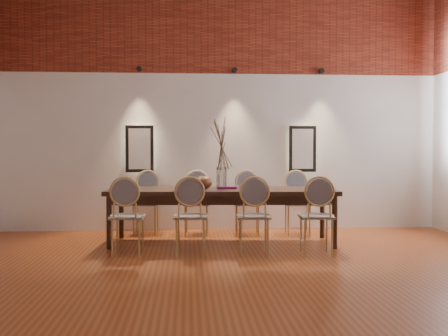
{
  "coord_description": "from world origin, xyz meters",
  "views": [
    {
      "loc": [
        -0.54,
        -4.89,
        1.29
      ],
      "look_at": [
        -0.08,
        1.86,
        1.05
      ],
      "focal_mm": 42.0,
      "sensor_mm": 36.0,
      "label": 1
    }
  ],
  "objects": [
    {
      "name": "spot_fixture_left",
      "position": [
        -1.3,
        3.42,
        2.55
      ],
      "size": [
        0.08,
        0.1,
        0.08
      ],
      "primitive_type": "cylinder",
      "rotation": [
        1.57,
        0.0,
        0.0
      ],
      "color": "black",
      "rests_on": "wall_back"
    },
    {
      "name": "chair_near_a",
      "position": [
        -1.28,
        1.55,
        0.47
      ],
      "size": [
        0.47,
        0.47,
        0.94
      ],
      "primitive_type": null,
      "rotation": [
        0.0,
        0.0,
        -0.06
      ],
      "color": "tan",
      "rests_on": "floor"
    },
    {
      "name": "niche_left",
      "position": [
        -1.3,
        3.45,
        1.3
      ],
      "size": [
        0.36,
        0.06,
        0.66
      ],
      "primitive_type": "cube",
      "color": "#FFEAC6",
      "rests_on": "wall_back"
    },
    {
      "name": "chair_far_b",
      "position": [
        -0.41,
        3.05,
        0.47
      ],
      "size": [
        0.47,
        0.47,
        0.94
      ],
      "primitive_type": null,
      "rotation": [
        0.0,
        0.0,
        3.08
      ],
      "color": "tan",
      "rests_on": "floor"
    },
    {
      "name": "spot_fixture_mid",
      "position": [
        0.2,
        3.42,
        2.55
      ],
      "size": [
        0.08,
        0.1,
        0.08
      ],
      "primitive_type": "cylinder",
      "rotation": [
        1.57,
        0.0,
        0.0
      ],
      "color": "black",
      "rests_on": "wall_back"
    },
    {
      "name": "niche_right",
      "position": [
        1.3,
        3.45,
        1.3
      ],
      "size": [
        0.36,
        0.06,
        0.66
      ],
      "primitive_type": "cube",
      "color": "#FFEAC6",
      "rests_on": "wall_back"
    },
    {
      "name": "book",
      "position": [
        -0.0,
        2.27,
        0.77
      ],
      "size": [
        0.27,
        0.2,
        0.03
      ],
      "primitive_type": "cube",
      "rotation": [
        0.0,
        0.0,
        -0.06
      ],
      "color": "#7F1761",
      "rests_on": "dining_table"
    },
    {
      "name": "chair_near_c",
      "position": [
        0.26,
        1.46,
        0.47
      ],
      "size": [
        0.47,
        0.47,
        0.94
      ],
      "primitive_type": null,
      "rotation": [
        0.0,
        0.0,
        -0.06
      ],
      "color": "tan",
      "rests_on": "floor"
    },
    {
      "name": "wall_back",
      "position": [
        0.0,
        3.55,
        2.0
      ],
      "size": [
        7.0,
        0.1,
        4.0
      ],
      "primitive_type": "cube",
      "color": "silver",
      "rests_on": "ground"
    },
    {
      "name": "floor",
      "position": [
        0.0,
        0.0,
        -0.01
      ],
      "size": [
        7.0,
        7.0,
        0.02
      ],
      "primitive_type": "cube",
      "color": "#9A461D",
      "rests_on": "ground"
    },
    {
      "name": "bowl",
      "position": [
        -0.33,
        2.22,
        0.84
      ],
      "size": [
        0.24,
        0.24,
        0.18
      ],
      "primitive_type": "ellipsoid",
      "color": "brown",
      "rests_on": "dining_table"
    },
    {
      "name": "chair_far_c",
      "position": [
        0.36,
        3.01,
        0.47
      ],
      "size": [
        0.47,
        0.47,
        0.94
      ],
      "primitive_type": null,
      "rotation": [
        0.0,
        0.0,
        3.08
      ],
      "color": "tan",
      "rests_on": "floor"
    },
    {
      "name": "chair_near_b",
      "position": [
        -0.51,
        1.51,
        0.47
      ],
      "size": [
        0.47,
        0.47,
        0.94
      ],
      "primitive_type": null,
      "rotation": [
        0.0,
        0.0,
        -0.06
      ],
      "color": "tan",
      "rests_on": "floor"
    },
    {
      "name": "brick_band_back",
      "position": [
        0.0,
        3.48,
        3.25
      ],
      "size": [
        7.0,
        0.02,
        1.5
      ],
      "primitive_type": "cube",
      "color": "maroon",
      "rests_on": "ground"
    },
    {
      "name": "chair_far_a",
      "position": [
        -1.18,
        3.1,
        0.47
      ],
      "size": [
        0.47,
        0.47,
        0.94
      ],
      "primitive_type": null,
      "rotation": [
        0.0,
        0.0,
        3.08
      ],
      "color": "tan",
      "rests_on": "floor"
    },
    {
      "name": "chair_near_d",
      "position": [
        1.03,
        1.41,
        0.47
      ],
      "size": [
        0.47,
        0.47,
        0.94
      ],
      "primitive_type": null,
      "rotation": [
        0.0,
        0.0,
        -0.06
      ],
      "color": "tan",
      "rests_on": "floor"
    },
    {
      "name": "spot_fixture_right",
      "position": [
        1.6,
        3.42,
        2.55
      ],
      "size": [
        0.08,
        0.1,
        0.08
      ],
      "primitive_type": "cylinder",
      "rotation": [
        1.57,
        0.0,
        0.0
      ],
      "color": "black",
      "rests_on": "wall_back"
    },
    {
      "name": "vase",
      "position": [
        -0.08,
        2.26,
        0.9
      ],
      "size": [
        0.14,
        0.14,
        0.3
      ],
      "primitive_type": "cylinder",
      "color": "silver",
      "rests_on": "dining_table"
    },
    {
      "name": "dried_branches",
      "position": [
        -0.08,
        2.26,
        1.35
      ],
      "size": [
        0.5,
        0.5,
        0.7
      ],
      "primitive_type": null,
      "color": "#4F3B2C",
      "rests_on": "vase"
    },
    {
      "name": "chair_far_d",
      "position": [
        1.13,
        2.96,
        0.47
      ],
      "size": [
        0.47,
        0.47,
        0.94
      ],
      "primitive_type": null,
      "rotation": [
        0.0,
        0.0,
        3.08
      ],
      "color": "tan",
      "rests_on": "floor"
    },
    {
      "name": "dining_table",
      "position": [
        -0.08,
        2.26,
        0.38
      ],
      "size": [
        3.14,
        1.18,
        0.75
      ],
      "primitive_type": "cube",
      "rotation": [
        0.0,
        0.0,
        -0.06
      ],
      "color": "#351F14",
      "rests_on": "floor"
    }
  ]
}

